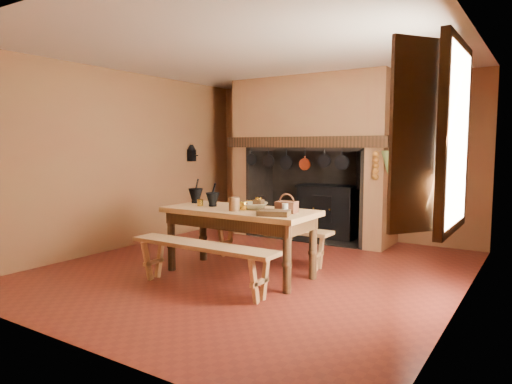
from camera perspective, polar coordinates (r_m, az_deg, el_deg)
floor at (r=6.11m, az=-0.11°, el=-9.62°), size 5.50×5.50×0.00m
ceiling at (r=6.01m, az=-0.11°, el=17.06°), size 5.50×5.50×0.00m
back_wall at (r=8.34m, az=10.27°, el=4.14°), size 5.00×0.02×2.80m
wall_left at (r=7.56m, az=-16.24°, el=3.84°), size 0.02×5.50×2.80m
wall_right at (r=5.00m, az=24.71°, el=2.69°), size 0.02×5.50×2.80m
wall_front at (r=3.90m, az=-22.75°, el=2.05°), size 5.00×0.02×2.80m
chimney_breast at (r=8.06m, az=7.13°, el=7.06°), size 2.95×0.96×2.80m
iron_range at (r=8.16m, az=9.07°, el=-2.34°), size 1.12×0.55×1.60m
hearth_pans at (r=8.47m, az=2.13°, el=-4.63°), size 0.51×0.62×0.20m
hanging_pans at (r=7.64m, az=5.18°, el=3.77°), size 1.92×0.29×0.27m
onion_string at (r=7.09m, az=14.73°, el=3.21°), size 0.12×0.10×0.46m
herb_bunch at (r=7.04m, az=16.14°, el=3.56°), size 0.20×0.20×0.35m
window at (r=4.62m, az=22.28°, el=6.30°), size 0.39×1.75×1.76m
wall_coffee_mill at (r=8.60m, az=-8.05°, el=4.99°), size 0.23×0.16×0.31m
work_table at (r=5.73m, az=-2.06°, el=-3.42°), size 1.94×0.86×0.84m
bench_front at (r=5.22m, az=-6.75°, el=-7.85°), size 1.89×0.33×0.53m
bench_back at (r=6.37m, az=1.62°, el=-5.42°), size 1.84×0.32×0.52m
mortar_large at (r=6.32m, az=-7.54°, el=-0.37°), size 0.20×0.20×0.34m
mortar_small at (r=5.95m, az=-5.44°, el=-0.83°), size 0.18×0.18×0.31m
coffee_grinder at (r=5.72m, az=0.34°, el=-1.43°), size 0.16×0.12×0.17m
brass_mug_a at (r=6.01m, az=-6.98°, el=-1.32°), size 0.09×0.09×0.09m
brass_mug_b at (r=5.89m, az=-0.81°, el=-1.43°), size 0.10×0.10×0.09m
mixing_bowl at (r=5.66m, az=-0.20°, el=-1.76°), size 0.44×0.44×0.08m
stoneware_crock at (r=5.52m, az=-2.74°, el=-1.52°), size 0.17×0.17×0.17m
glass_jar at (r=5.26m, az=3.64°, el=-2.10°), size 0.09×0.09×0.13m
wicker_basket at (r=5.37m, az=3.85°, el=-1.81°), size 0.26×0.20×0.23m
wooden_tray at (r=5.16m, az=2.26°, el=-2.62°), size 0.41×0.35×0.06m
brass_cup at (r=5.58m, az=-1.66°, el=-1.78°), size 0.12×0.12×0.10m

